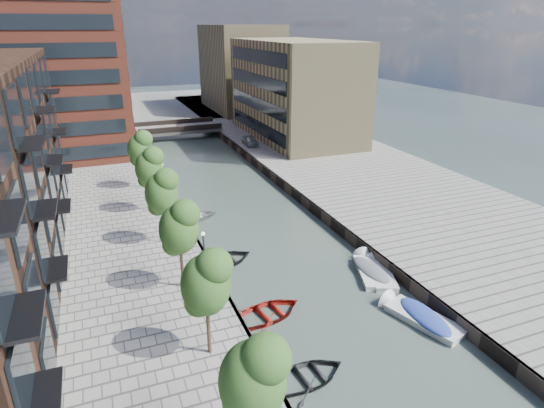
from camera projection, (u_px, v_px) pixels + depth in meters
water at (238, 204)px, 46.20m from camera, size 300.00×300.00×0.00m
quay_right at (373, 181)px, 51.48m from camera, size 20.00×140.00×1.00m
quay_wall_left at (178, 208)px, 43.93m from camera, size 0.25×140.00×1.00m
quay_wall_right at (293, 192)px, 48.10m from camera, size 0.25×140.00×1.00m
far_closure at (154, 107)px, 97.90m from camera, size 80.00×40.00×1.00m
tower at (42, 34)px, 56.12m from camera, size 18.00×18.00×30.00m
tan_block_near at (294, 90)px, 67.74m from camera, size 12.00×25.00×14.00m
tan_block_far at (241, 68)px, 89.85m from camera, size 12.00×20.00×16.00m
bridge at (178, 128)px, 73.36m from camera, size 13.00×6.00×1.30m
tree_1 at (252, 376)px, 16.27m from camera, size 2.50×2.50×5.95m
tree_2 at (206, 281)px, 22.32m from camera, size 2.50×2.50×5.95m
tree_3 at (179, 226)px, 28.37m from camera, size 2.50×2.50×5.95m
tree_4 at (161, 191)px, 34.43m from camera, size 2.50×2.50×5.95m
tree_5 at (149, 166)px, 40.48m from camera, size 2.50×2.50×5.95m
tree_6 at (140, 147)px, 46.53m from camera, size 2.50×2.50×5.95m
lamp_1 at (204, 255)px, 28.61m from camera, size 0.24×0.24×4.12m
lamp_2 at (164, 180)px, 42.45m from camera, size 0.24×0.24×4.12m
sloop_1 at (308, 380)px, 23.39m from camera, size 4.60×3.51×0.89m
sloop_2 at (268, 317)px, 28.46m from camera, size 5.33×4.28×0.98m
sloop_3 at (191, 219)px, 42.66m from camera, size 5.18×3.75×1.06m
sloop_4 at (223, 263)px, 34.78m from camera, size 5.37×4.25×1.00m
motorboat_2 at (379, 272)px, 33.39m from camera, size 3.13×4.78×1.51m
motorboat_3 at (417, 316)px, 28.15m from camera, size 3.31×5.54×1.75m
motorboat_4 at (369, 269)px, 33.55m from camera, size 3.31×5.28×1.66m
car at (250, 140)px, 64.69m from camera, size 1.61×3.93×1.34m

